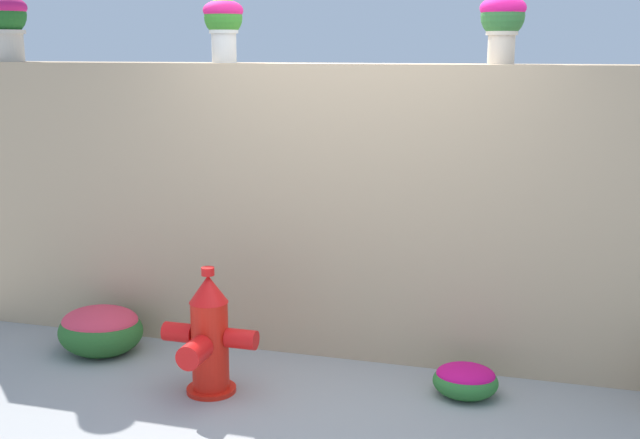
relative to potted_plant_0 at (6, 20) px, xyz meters
The scene contains 8 objects.
ground_plane 3.77m from the potted_plant_0, 19.93° to the right, with size 24.00×24.00×0.00m, color #959594.
stone_wall 3.07m from the potted_plant_0, ahead, with size 6.42×0.41×2.04m, color tan.
potted_plant_0 is the anchor object (origin of this frame).
potted_plant_1 1.79m from the potted_plant_0, ahead, with size 0.28×0.28×0.45m.
potted_plant_2 3.71m from the potted_plant_0, ahead, with size 0.29×0.29×0.44m.
fire_hydrant 3.03m from the potted_plant_0, 25.89° to the right, with size 0.62×0.49×0.82m.
flower_bush_left 2.47m from the potted_plant_0, 29.45° to the right, with size 0.61×0.55×0.35m.
flower_bush_right 4.30m from the potted_plant_0, ahead, with size 0.41×0.37×0.21m.
Camera 1 is at (1.31, -4.37, 2.14)m, focal length 45.15 mm.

